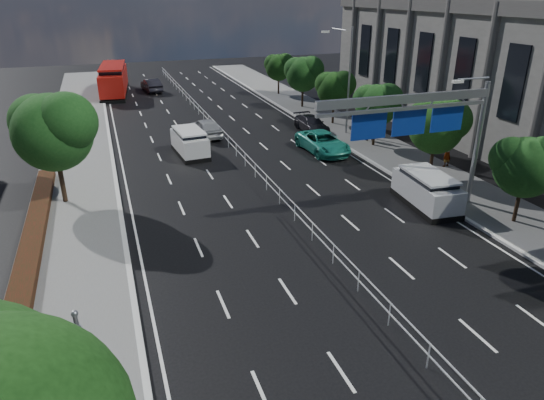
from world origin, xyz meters
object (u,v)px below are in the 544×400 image
overhead_gantry (423,116)px  silver_minivan (427,190)px  red_bus (114,79)px  near_car_silver (206,127)px  white_minivan (190,142)px  parked_car_teal (323,142)px  near_car_dark (151,85)px  pedestrian_b (369,129)px  toilet_sign (64,359)px  parked_car_dark (312,124)px  pedestrian_a (447,153)px

overhead_gantry → silver_minivan: overhead_gantry is taller
red_bus → near_car_silver: (6.50, -22.13, -1.03)m
white_minivan → parked_car_teal: bearing=-20.1°
near_car_silver → near_car_dark: (-2.12, 22.11, 0.01)m
pedestrian_b → toilet_sign: bearing=67.5°
near_car_silver → red_bus: bearing=-81.0°
near_car_dark → silver_minivan: 42.44m
parked_car_teal → overhead_gantry: bearing=-92.4°
overhead_gantry → near_car_silver: (-7.74, 19.37, -4.81)m
overhead_gantry → near_car_dark: size_ratio=2.09×
white_minivan → red_bus: bearing=94.7°
parked_car_teal → red_bus: bearing=113.0°
white_minivan → red_bus: size_ratio=0.40×
overhead_gantry → near_car_dark: overhead_gantry is taller
toilet_sign → overhead_gantry: 20.52m
parked_car_dark → pedestrian_b: pedestrian_b is taller
overhead_gantry → parked_car_teal: (-0.06, 11.95, -4.82)m
silver_minivan → parked_car_teal: silver_minivan is taller
toilet_sign → pedestrian_b: 32.41m
toilet_sign → pedestrian_b: (22.43, 23.32, -1.89)m
toilet_sign → near_car_silver: toilet_sign is taller
near_car_dark → parked_car_teal: 31.11m
near_car_dark → pedestrian_b: bearing=109.7°
toilet_sign → white_minivan: bearing=72.7°
pedestrian_a → pedestrian_b: size_ratio=1.08×
red_bus → parked_car_teal: bearing=-58.5°
white_minivan → toilet_sign: bearing=-111.7°
white_minivan → parked_car_teal: 10.31m
parked_car_teal → pedestrian_b: (4.79, 1.32, 0.27)m
near_car_dark → overhead_gantry: bearing=95.7°
overhead_gantry → pedestrian_b: bearing=70.3°
overhead_gantry → near_car_dark: 42.90m
near_car_dark → parked_car_dark: near_car_dark is taller
parked_car_dark → toilet_sign: bearing=-126.5°
red_bus → pedestrian_b: size_ratio=6.51×
white_minivan → pedestrian_a: pedestrian_a is taller
red_bus → near_car_silver: bearing=-67.8°
overhead_gantry → pedestrian_a: 9.80m
white_minivan → pedestrian_b: 14.79m
overhead_gantry → pedestrian_a: size_ratio=5.19×
pedestrian_b → pedestrian_a: bearing=125.6°
overhead_gantry → toilet_sign: bearing=-150.4°
red_bus → near_car_dark: size_ratio=2.44×
toilet_sign → red_bus: 51.68m
near_car_silver → pedestrian_a: 19.91m
pedestrian_a → toilet_sign: bearing=14.0°
toilet_sign → red_bus: toilet_sign is taller
overhead_gantry → silver_minivan: size_ratio=2.04×
toilet_sign → pedestrian_a: (24.35, 15.68, -1.82)m
parked_car_teal → near_car_dark: bearing=105.7°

